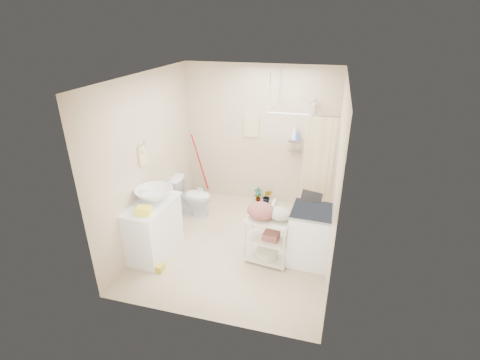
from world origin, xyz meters
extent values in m
plane|color=beige|center=(0.00, 0.00, 0.00)|extent=(3.20, 3.20, 0.00)
cube|color=silver|center=(0.00, 0.00, 2.60)|extent=(2.80, 3.20, 0.04)
cube|color=beige|center=(0.00, 1.60, 1.30)|extent=(2.80, 0.04, 2.60)
cube|color=beige|center=(0.00, -1.60, 1.30)|extent=(2.80, 0.04, 2.60)
cube|color=beige|center=(-1.40, 0.00, 1.30)|extent=(0.04, 3.20, 2.60)
cube|color=beige|center=(1.40, 0.00, 1.30)|extent=(0.04, 3.20, 2.60)
cube|color=silver|center=(-1.16, -0.52, 0.42)|extent=(0.60, 1.00, 0.85)
imported|color=silver|center=(-1.14, -0.42, 0.94)|extent=(0.68, 0.68, 0.19)
cube|color=yellow|center=(-1.09, -0.83, 0.90)|extent=(0.22, 0.18, 0.11)
cube|color=gold|center=(-0.93, -0.92, 0.07)|extent=(0.26, 0.20, 0.14)
imported|color=silver|center=(-1.04, 0.71, 0.36)|extent=(0.72, 0.42, 0.72)
imported|color=brown|center=(0.02, 1.46, 0.15)|extent=(0.19, 0.17, 0.31)
imported|color=brown|center=(0.21, 1.41, 0.16)|extent=(0.18, 0.15, 0.32)
cube|color=#C7B98C|center=(-0.15, 1.58, 1.50)|extent=(0.28, 0.03, 0.42)
imported|color=white|center=(0.64, 1.53, 1.44)|extent=(0.12, 0.12, 0.25)
imported|color=#3E5DB9|center=(0.70, 1.53, 1.40)|extent=(0.09, 0.09, 0.16)
cube|color=white|center=(1.14, -0.11, 0.42)|extent=(0.61, 0.63, 0.85)
camera|label=1|loc=(1.24, -4.46, 3.26)|focal=26.00mm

